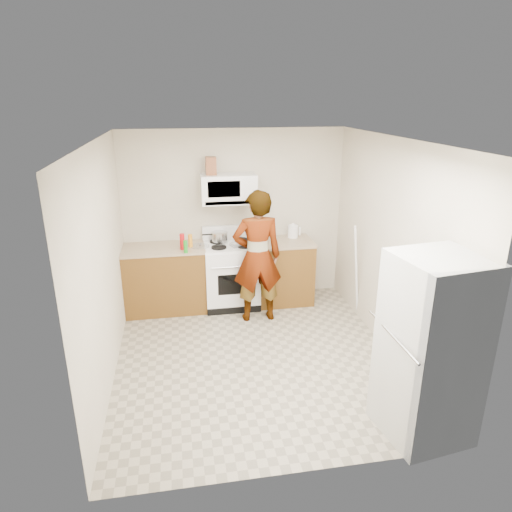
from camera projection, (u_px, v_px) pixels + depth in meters
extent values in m
plane|color=gray|center=(255.00, 356.00, 5.41)|extent=(3.60, 3.60, 0.00)
cube|color=beige|center=(234.00, 217.00, 6.65)|extent=(3.20, 0.02, 2.50)
cube|color=beige|center=(391.00, 249.00, 5.25)|extent=(0.02, 3.60, 2.50)
cube|color=brown|center=(165.00, 280.00, 6.47)|extent=(1.12, 0.62, 0.90)
cube|color=tan|center=(163.00, 248.00, 6.32)|extent=(1.14, 0.64, 0.03)
cube|color=brown|center=(283.00, 272.00, 6.75)|extent=(0.80, 0.62, 0.90)
cube|color=tan|center=(284.00, 242.00, 6.59)|extent=(0.82, 0.64, 0.03)
cube|color=white|center=(231.00, 276.00, 6.61)|extent=(0.76, 0.65, 0.90)
cube|color=white|center=(231.00, 245.00, 6.45)|extent=(0.76, 0.62, 0.03)
cube|color=white|center=(228.00, 232.00, 6.68)|extent=(0.76, 0.08, 0.20)
cube|color=white|center=(228.00, 189.00, 6.32)|extent=(0.76, 0.38, 0.40)
imported|color=tan|center=(257.00, 257.00, 6.04)|extent=(0.67, 0.44, 1.80)
cube|color=silver|center=(430.00, 349.00, 3.94)|extent=(0.79, 0.79, 1.70)
cylinder|color=white|center=(293.00, 231.00, 6.72)|extent=(0.17, 0.17, 0.18)
cube|color=brown|center=(211.00, 166.00, 6.17)|extent=(0.14, 0.14, 0.24)
cylinder|color=silver|center=(220.00, 237.00, 6.51)|extent=(0.26, 0.26, 0.12)
cube|color=silver|center=(240.00, 244.00, 6.38)|extent=(0.29, 0.23, 0.05)
cylinder|color=#B80D13|center=(182.00, 242.00, 6.19)|extent=(0.07, 0.07, 0.22)
cylinder|color=orange|center=(190.00, 241.00, 6.29)|extent=(0.06, 0.06, 0.18)
cylinder|color=#18891C|center=(186.00, 247.00, 6.06)|extent=(0.07, 0.07, 0.17)
cylinder|color=silver|center=(200.00, 246.00, 6.34)|extent=(0.27, 0.27, 0.01)
cylinder|color=white|center=(356.00, 271.00, 6.15)|extent=(0.23, 0.20, 1.33)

